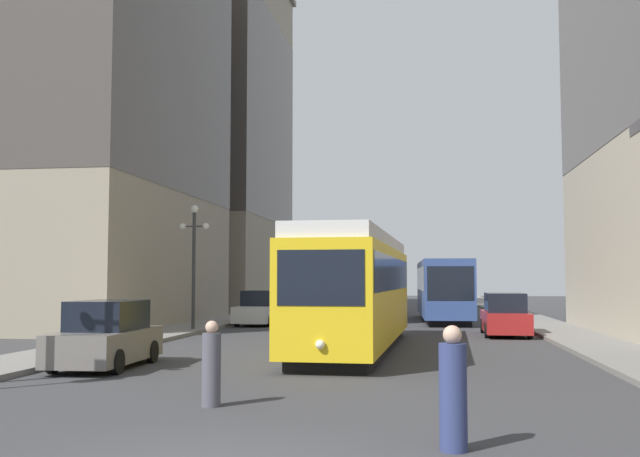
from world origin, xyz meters
The scene contains 12 objects.
sidewalk_left centered at (-8.62, 40.00, 0.07)m, with size 2.64×120.00×0.15m, color gray.
sidewalk_right centered at (8.62, 40.00, 0.07)m, with size 2.64×120.00×0.15m, color gray.
streetcar centered at (0.30, 15.74, 2.10)m, with size 3.09×14.33×3.89m.
transit_bus centered at (3.63, 33.65, 1.95)m, with size 3.05×12.42×3.45m.
parked_car_left_near centered at (-6.00, 9.74, 0.84)m, with size 2.00×4.27×1.82m.
parked_car_left_mid centered at (-6.00, 28.70, 0.84)m, with size 2.10×4.89×1.82m.
parked_car_right_far centered at (6.00, 22.90, 0.84)m, with size 1.95×4.72×1.82m.
pedestrian_crossing_near centered at (3.01, 1.33, 0.82)m, with size 0.39×0.39×1.75m.
pedestrian_crossing_far centered at (-1.40, 4.30, 0.75)m, with size 0.36×0.36×1.62m.
lamp_post_left_far centered at (-7.90, 23.03, 3.87)m, with size 1.41×0.36×5.68m.
building_left_corner centered at (-15.09, 49.91, 15.26)m, with size 10.90×18.68×29.59m.
building_left_midblock centered at (-17.80, 27.41, 14.58)m, with size 16.32×18.73×28.30m.
Camera 1 is at (2.64, -9.16, 2.40)m, focal length 40.75 mm.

